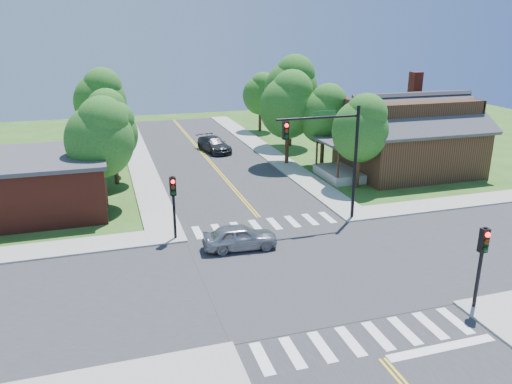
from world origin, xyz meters
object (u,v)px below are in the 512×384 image
object	(u,v)px
signal_mast_ne	(331,146)
car_silver	(240,238)
signal_pole_se	(482,253)
signal_pole_nw	(173,196)
car_dgrey	(214,145)
house_ne	(409,133)

from	to	relation	value
signal_mast_ne	car_silver	size ratio (longest dim) A/B	1.73
signal_pole_se	signal_pole_nw	xyz separation A→B (m)	(-11.20, 11.20, 0.00)
signal_pole_nw	car_dgrey	world-z (taller)	signal_pole_nw
signal_pole_nw	signal_pole_se	bearing A→B (deg)	-45.00
signal_mast_ne	signal_pole_se	xyz separation A→B (m)	(1.69, -11.21, -2.19)
signal_pole_nw	house_ne	xyz separation A→B (m)	(20.71, 8.66, 0.67)
signal_pole_se	signal_pole_nw	bearing A→B (deg)	135.00
signal_pole_nw	car_dgrey	size ratio (longest dim) A/B	0.72
car_dgrey	signal_pole_nw	bearing A→B (deg)	-120.20
car_dgrey	car_silver	bearing A→B (deg)	-110.74
signal_mast_ne	car_dgrey	size ratio (longest dim) A/B	1.37
house_ne	car_silver	distance (m)	20.81
car_silver	house_ne	bearing A→B (deg)	-54.16
signal_mast_ne	signal_pole_nw	world-z (taller)	signal_mast_ne
signal_pole_se	house_ne	xyz separation A→B (m)	(9.51, 19.86, 0.67)
house_ne	car_dgrey	xyz separation A→B (m)	(-13.89, 11.63, -2.61)
car_silver	signal_mast_ne	bearing A→B (deg)	-66.22
house_ne	signal_pole_nw	bearing A→B (deg)	-157.31
signal_mast_ne	house_ne	bearing A→B (deg)	37.68
signal_pole_nw	house_ne	size ratio (longest dim) A/B	0.29
signal_pole_nw	car_dgrey	xyz separation A→B (m)	(6.82, 20.29, -1.94)
signal_pole_se	car_dgrey	size ratio (longest dim) A/B	0.72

